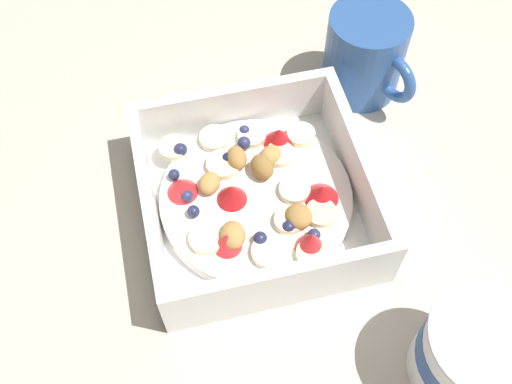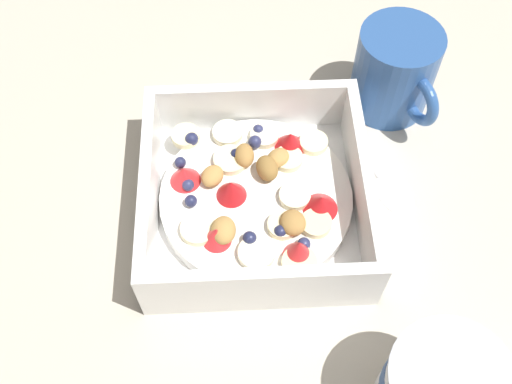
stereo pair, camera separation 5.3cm
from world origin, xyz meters
name	(u,v)px [view 2 (the right image)]	position (x,y,z in m)	size (l,w,h in m)	color
ground_plane	(267,200)	(0.00, 0.00, 0.00)	(2.40, 2.40, 0.00)	beige
fruit_bowl	(256,197)	(0.01, 0.01, 0.02)	(0.20, 0.20, 0.06)	white
spoon	(380,174)	(-0.11, -0.02, 0.00)	(0.09, 0.17, 0.01)	silver
coffee_mug	(395,72)	(-0.13, -0.11, 0.05)	(0.08, 0.11, 0.09)	#2D5699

